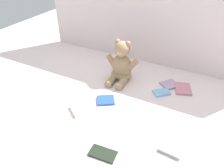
# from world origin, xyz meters

# --- Properties ---
(ground_plane) EXTENTS (3.20, 3.20, 0.00)m
(ground_plane) POSITION_xyz_m (0.00, 0.00, 0.00)
(ground_plane) COLOR silver
(backdrop_drape) EXTENTS (1.67, 0.03, 0.72)m
(backdrop_drape) POSITION_xyz_m (0.00, 0.44, 0.36)
(backdrop_drape) COLOR silver
(backdrop_drape) RESTS_ON ground_plane
(teddy_bear) EXTENTS (0.23, 0.21, 0.28)m
(teddy_bear) POSITION_xyz_m (-0.06, 0.12, 0.10)
(teddy_bear) COLOR #9E7F5B
(teddy_bear) RESTS_ON ground_plane
(book_case_0) EXTENTS (0.13, 0.15, 0.02)m
(book_case_0) POSITION_xyz_m (0.35, 0.18, 0.01)
(book_case_0) COLOR #C07488
(book_case_0) RESTS_ON ground_plane
(book_case_1) EXTENTS (0.13, 0.12, 0.02)m
(book_case_1) POSITION_xyz_m (-0.13, -0.30, 0.01)
(book_case_1) COLOR white
(book_case_1) RESTS_ON ground_plane
(book_case_2) EXTENTS (0.13, 0.13, 0.01)m
(book_case_2) POSITION_xyz_m (-0.04, -0.15, 0.01)
(book_case_2) COLOR #2850B5
(book_case_2) RESTS_ON ground_plane
(book_case_3) EXTENTS (0.11, 0.10, 0.02)m
(book_case_3) POSITION_xyz_m (0.41, -0.32, 0.01)
(book_case_3) COLOR #99A1A0
(book_case_3) RESTS_ON ground_plane
(book_case_4) EXTENTS (0.14, 0.14, 0.01)m
(book_case_4) POSITION_xyz_m (0.26, 0.19, 0.01)
(book_case_4) COLOR #A28DAA
(book_case_4) RESTS_ON ground_plane
(book_case_5) EXTENTS (0.13, 0.08, 0.01)m
(book_case_5) POSITION_xyz_m (0.14, -0.49, 0.01)
(book_case_5) COLOR black
(book_case_5) RESTS_ON ground_plane
(book_case_6) EXTENTS (0.12, 0.12, 0.01)m
(book_case_6) POSITION_xyz_m (0.24, 0.08, 0.01)
(book_case_6) COLOR #74ACDB
(book_case_6) RESTS_ON ground_plane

